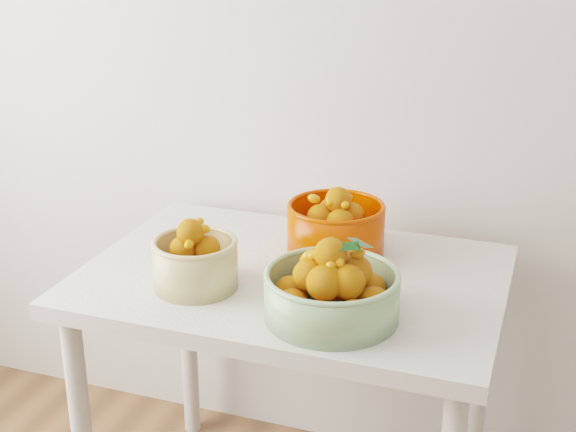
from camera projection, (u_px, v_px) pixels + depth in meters
name	position (u px, v px, depth m)	size (l,w,h in m)	color
table	(293.00, 308.00, 1.96)	(1.00, 0.70, 0.75)	silver
bowl_cream	(195.00, 262.00, 1.84)	(0.24, 0.24, 0.17)	tan
bowl_green	(332.00, 290.00, 1.69)	(0.31, 0.31, 0.19)	#8CB07D
bowl_orange	(336.00, 228.00, 2.01)	(0.33, 0.33, 0.18)	#E52D00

